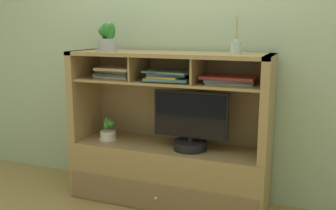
{
  "coord_description": "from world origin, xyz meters",
  "views": [
    {
      "loc": [
        1.08,
        -2.75,
        1.41
      ],
      "look_at": [
        0.0,
        0.0,
        0.81
      ],
      "focal_mm": 40.84,
      "sensor_mm": 36.0,
      "label": 1
    }
  ],
  "objects": [
    {
      "name": "potted_orchid",
      "position": [
        -0.53,
        -0.02,
        0.55
      ],
      "size": [
        0.15,
        0.15,
        0.19
      ],
      "color": "beige",
      "rests_on": "media_console"
    },
    {
      "name": "magazine_stack_left",
      "position": [
        -0.47,
        0.04,
        1.05
      ],
      "size": [
        0.37,
        0.32,
        0.08
      ],
      "color": "beige",
      "rests_on": "media_console"
    },
    {
      "name": "magazine_stack_right",
      "position": [
        0.48,
        0.01,
        1.03
      ],
      "size": [
        0.4,
        0.27,
        0.06
      ],
      "color": "beige",
      "rests_on": "media_console"
    },
    {
      "name": "potted_succulent",
      "position": [
        -0.52,
        -0.02,
        1.32
      ],
      "size": [
        0.17,
        0.17,
        0.22
      ],
      "color": "#969593",
      "rests_on": "media_console"
    },
    {
      "name": "floor_plane",
      "position": [
        0.0,
        0.0,
        -0.01
      ],
      "size": [
        6.0,
        6.0,
        0.02
      ],
      "primitive_type": "cube",
      "color": "olive",
      "rests_on": "ground"
    },
    {
      "name": "tv_monitor",
      "position": [
        0.2,
        -0.04,
        0.66
      ],
      "size": [
        0.59,
        0.26,
        0.46
      ],
      "color": "black",
      "rests_on": "media_console"
    },
    {
      "name": "back_wall",
      "position": [
        0.0,
        0.27,
        1.4
      ],
      "size": [
        6.0,
        0.02,
        2.8
      ],
      "primitive_type": "cube",
      "color": "#9EAE8A",
      "rests_on": "ground"
    },
    {
      "name": "diffuser_bottle",
      "position": [
        0.52,
        0.03,
        1.27
      ],
      "size": [
        0.08,
        0.08,
        0.27
      ],
      "color": "#ABBDAD",
      "rests_on": "media_console"
    },
    {
      "name": "media_console",
      "position": [
        0.0,
        0.01,
        0.39
      ],
      "size": [
        1.6,
        0.5,
        1.22
      ],
      "color": "olive",
      "rests_on": "ground"
    },
    {
      "name": "magazine_stack_centre",
      "position": [
        0.02,
        -0.03,
        1.04
      ],
      "size": [
        0.4,
        0.29,
        0.08
      ],
      "color": "#2F2C47",
      "rests_on": "media_console"
    }
  ]
}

